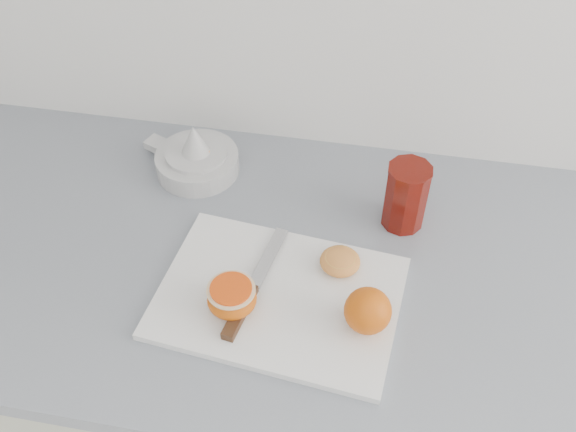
{
  "coord_description": "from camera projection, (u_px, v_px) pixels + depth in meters",
  "views": [
    {
      "loc": [
        0.11,
        1.05,
        1.67
      ],
      "look_at": [
        -0.01,
        1.72,
        0.96
      ],
      "focal_mm": 40.0,
      "sensor_mm": 36.0,
      "label": 1
    }
  ],
  "objects": [
    {
      "name": "counter",
      "position": [
        257.0,
        391.0,
        1.35
      ],
      "size": [
        2.31,
        0.64,
        0.89
      ],
      "color": "beige",
      "rests_on": "ground"
    },
    {
      "name": "citrus_juicer",
      "position": [
        196.0,
        158.0,
        1.15
      ],
      "size": [
        0.19,
        0.15,
        0.1
      ],
      "color": "silver",
      "rests_on": "counter"
    },
    {
      "name": "squeezed_shell",
      "position": [
        340.0,
        261.0,
        0.98
      ],
      "size": [
        0.06,
        0.06,
        0.03
      ],
      "color": "orange",
      "rests_on": "cutting_board"
    },
    {
      "name": "whole_orange",
      "position": [
        368.0,
        311.0,
        0.89
      ],
      "size": [
        0.07,
        0.07,
        0.07
      ],
      "color": "#E04D15",
      "rests_on": "cutting_board"
    },
    {
      "name": "cutting_board",
      "position": [
        279.0,
        297.0,
        0.96
      ],
      "size": [
        0.38,
        0.29,
        0.01
      ],
      "primitive_type": "cube",
      "rotation": [
        0.0,
        0.0,
        -0.11
      ],
      "color": "white",
      "rests_on": "counter"
    },
    {
      "name": "red_tumbler",
      "position": [
        405.0,
        198.0,
        1.04
      ],
      "size": [
        0.07,
        0.07,
        0.12
      ],
      "color": "#631008",
      "rests_on": "counter"
    },
    {
      "name": "half_orange",
      "position": [
        232.0,
        298.0,
        0.92
      ],
      "size": [
        0.07,
        0.07,
        0.05
      ],
      "color": "#E04D15",
      "rests_on": "cutting_board"
    },
    {
      "name": "paring_knife",
      "position": [
        245.0,
        301.0,
        0.94
      ],
      "size": [
        0.06,
        0.22,
        0.01
      ],
      "color": "#4C321B",
      "rests_on": "cutting_board"
    }
  ]
}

